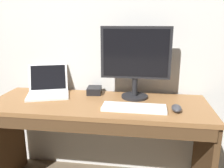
{
  "coord_description": "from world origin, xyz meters",
  "views": [
    {
      "loc": [
        0.33,
        -1.56,
        1.3
      ],
      "look_at": [
        0.1,
        0.0,
        0.88
      ],
      "focal_mm": 37.37,
      "sensor_mm": 36.0,
      "label": 1
    }
  ],
  "objects_px": {
    "external_monitor": "(135,59)",
    "wired_keyboard": "(134,108)",
    "laptop_white": "(48,89)",
    "computer_mouse": "(177,108)",
    "external_drive_box": "(94,90)"
  },
  "relations": [
    {
      "from": "computer_mouse",
      "to": "external_drive_box",
      "type": "height_order",
      "value": "external_drive_box"
    },
    {
      "from": "wired_keyboard",
      "to": "laptop_white",
      "type": "bearing_deg",
      "value": 162.45
    },
    {
      "from": "wired_keyboard",
      "to": "computer_mouse",
      "type": "xyz_separation_m",
      "value": [
        0.27,
        0.0,
        0.01
      ]
    },
    {
      "from": "wired_keyboard",
      "to": "external_drive_box",
      "type": "xyz_separation_m",
      "value": [
        -0.34,
        0.31,
        0.01
      ]
    },
    {
      "from": "external_monitor",
      "to": "computer_mouse",
      "type": "bearing_deg",
      "value": -39.46
    },
    {
      "from": "laptop_white",
      "to": "external_monitor",
      "type": "height_order",
      "value": "external_monitor"
    },
    {
      "from": "laptop_white",
      "to": "external_monitor",
      "type": "xyz_separation_m",
      "value": [
        0.68,
        0.02,
        0.26
      ]
    },
    {
      "from": "external_monitor",
      "to": "laptop_white",
      "type": "bearing_deg",
      "value": -178.41
    },
    {
      "from": "laptop_white",
      "to": "wired_keyboard",
      "type": "distance_m",
      "value": 0.72
    },
    {
      "from": "external_monitor",
      "to": "wired_keyboard",
      "type": "relative_size",
      "value": 1.26
    },
    {
      "from": "wired_keyboard",
      "to": "external_drive_box",
      "type": "height_order",
      "value": "external_drive_box"
    },
    {
      "from": "laptop_white",
      "to": "computer_mouse",
      "type": "xyz_separation_m",
      "value": [
        0.96,
        -0.21,
        -0.03
      ]
    },
    {
      "from": "laptop_white",
      "to": "computer_mouse",
      "type": "distance_m",
      "value": 0.99
    },
    {
      "from": "external_monitor",
      "to": "external_drive_box",
      "type": "bearing_deg",
      "value": 168.03
    },
    {
      "from": "laptop_white",
      "to": "computer_mouse",
      "type": "bearing_deg",
      "value": -12.52
    }
  ]
}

